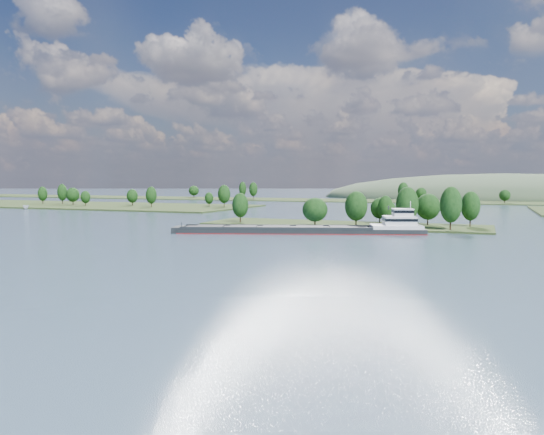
% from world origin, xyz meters
% --- Properties ---
extents(ground, '(1800.00, 1800.00, 0.00)m').
position_xyz_m(ground, '(0.00, 120.00, 0.00)').
color(ground, '#3D556A').
rests_on(ground, ground).
extents(tree_island, '(100.00, 32.14, 14.89)m').
position_xyz_m(tree_island, '(8.34, 178.40, 4.03)').
color(tree_island, '#243417').
rests_on(tree_island, ground).
extents(left_bank, '(300.00, 80.00, 15.78)m').
position_xyz_m(left_bank, '(-228.98, 260.00, 0.93)').
color(left_bank, '#243417').
rests_on(left_bank, ground).
extents(back_shoreline, '(900.00, 60.00, 15.47)m').
position_xyz_m(back_shoreline, '(8.18, 399.74, 0.69)').
color(back_shoreline, '#243417').
rests_on(back_shoreline, ground).
extents(hill_west, '(320.00, 160.00, 44.00)m').
position_xyz_m(hill_west, '(60.00, 500.00, 0.00)').
color(hill_west, '#394B33').
rests_on(hill_west, ground).
extents(cargo_barge, '(75.80, 33.21, 10.41)m').
position_xyz_m(cargo_barge, '(-1.24, 151.08, 1.31)').
color(cargo_barge, black).
rests_on(cargo_barge, ground).
extents(motorboat, '(6.85, 5.11, 2.49)m').
position_xyz_m(motorboat, '(-190.24, 217.39, 1.25)').
color(motorboat, silver).
rests_on(motorboat, ground).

